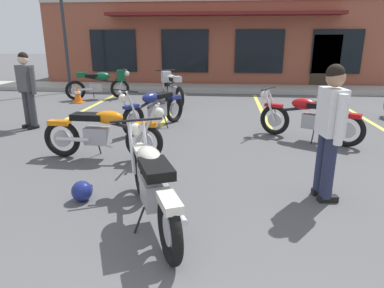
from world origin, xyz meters
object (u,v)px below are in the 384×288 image
motorcycle_blue_standard (103,132)px  traffic_cone (78,94)px  motorcycle_orange_scrambler (154,108)px  parking_lot_lamp_post (60,0)px  motorcycle_red_sportbike (101,83)px  motorcycle_green_cafe_racer (172,87)px  motorcycle_black_cruiser (308,117)px  helmet_on_pavement (82,191)px  motorcycle_foreground_classic (152,183)px  person_in_shorts_foreground (330,126)px  person_near_building (27,86)px

motorcycle_blue_standard → traffic_cone: (-2.67, 5.08, -0.20)m
motorcycle_orange_scrambler → parking_lot_lamp_post: 7.15m
traffic_cone → parking_lot_lamp_post: parking_lot_lamp_post is taller
motorcycle_red_sportbike → parking_lot_lamp_post: parking_lot_lamp_post is taller
motorcycle_green_cafe_racer → motorcycle_black_cruiser: bearing=-48.4°
motorcycle_black_cruiser → motorcycle_green_cafe_racer: 4.99m
motorcycle_green_cafe_racer → helmet_on_pavement: bearing=-90.5°
traffic_cone → helmet_on_pavement: bearing=-66.2°
motorcycle_foreground_classic → motorcycle_red_sportbike: size_ratio=0.99×
helmet_on_pavement → traffic_cone: bearing=113.8°
motorcycle_black_cruiser → parking_lot_lamp_post: (-7.52, 5.58, 2.79)m
motorcycle_foreground_classic → person_in_shorts_foreground: bearing=21.4°
person_near_building → motorcycle_green_cafe_racer: bearing=51.4°
motorcycle_red_sportbike → motorcycle_green_cafe_racer: size_ratio=1.02×
motorcycle_blue_standard → person_in_shorts_foreground: bearing=-19.9°
motorcycle_black_cruiser → motorcycle_orange_scrambler: same height
motorcycle_red_sportbike → traffic_cone: size_ratio=3.77×
motorcycle_black_cruiser → traffic_cone: (-6.31, 3.59, -0.20)m
motorcycle_green_cafe_racer → parking_lot_lamp_post: size_ratio=0.39×
motorcycle_black_cruiser → person_in_shorts_foreground: person_in_shorts_foreground is taller
traffic_cone → person_near_building: bearing=-84.6°
motorcycle_green_cafe_racer → traffic_cone: 3.01m
motorcycle_foreground_classic → motorcycle_green_cafe_racer: bearing=97.3°
parking_lot_lamp_post → traffic_cone: bearing=-58.5°
motorcycle_black_cruiser → motorcycle_green_cafe_racer: size_ratio=0.96×
person_in_shorts_foreground → motorcycle_orange_scrambler: bearing=130.9°
motorcycle_red_sportbike → helmet_on_pavement: 7.76m
motorcycle_green_cafe_racer → traffic_cone: size_ratio=3.71×
motorcycle_green_cafe_racer → parking_lot_lamp_post: parking_lot_lamp_post is taller
helmet_on_pavement → parking_lot_lamp_post: 10.06m
person_near_building → helmet_on_pavement: bearing=-52.4°
motorcycle_black_cruiser → motorcycle_blue_standard: 3.93m
motorcycle_red_sportbike → motorcycle_green_cafe_racer: (2.48, -0.59, 0.00)m
person_in_shorts_foreground → parking_lot_lamp_post: 11.15m
motorcycle_foreground_classic → motorcycle_orange_scrambler: (-0.82, 4.06, 0.00)m
motorcycle_green_cafe_racer → helmet_on_pavement: (-0.06, -6.78, -0.40)m
helmet_on_pavement → motorcycle_black_cruiser: bearing=42.0°
motorcycle_orange_scrambler → person_near_building: 2.85m
person_near_building → helmet_on_pavement: size_ratio=6.44×
parking_lot_lamp_post → motorcycle_foreground_classic: bearing=-60.4°
person_near_building → motorcycle_blue_standard: bearing=-38.1°
motorcycle_red_sportbike → motorcycle_orange_scrambler: same height
motorcycle_blue_standard → person_near_building: (-2.37, 1.86, 0.49)m
motorcycle_foreground_classic → motorcycle_black_cruiser: 4.20m
helmet_on_pavement → motorcycle_foreground_classic: bearing=-22.8°
motorcycle_green_cafe_racer → motorcycle_orange_scrambler: size_ratio=1.02×
motorcycle_red_sportbike → parking_lot_lamp_post: bearing=144.2°
traffic_cone → parking_lot_lamp_post: 3.79m
parking_lot_lamp_post → motorcycle_black_cruiser: bearing=-36.5°
motorcycle_foreground_classic → helmet_on_pavement: 1.12m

